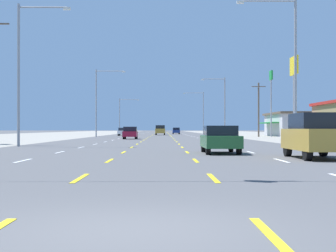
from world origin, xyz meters
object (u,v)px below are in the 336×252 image
suv_center_turn_far (160,130)px  streetlight_right_row_0 (290,61)px  streetlight_right_row_1 (222,102)px  sedan_inner_right_near (220,139)px  hatchback_inner_left_mid (130,133)px  streetlight_left_row_2 (122,113)px  streetlight_right_row_2 (201,109)px  pole_sign_right_row_1 (294,75)px  hatchback_inner_right_farther (176,131)px  streetlight_left_row_0 (23,65)px  sedan_far_left_midfar (123,132)px  hatchback_inner_right_farthest (176,131)px  streetlight_left_row_1 (99,98)px  suv_far_right_nearest (316,135)px  pole_sign_right_row_2 (271,89)px

suv_center_turn_far → streetlight_right_row_0: (9.91, -67.22, 5.27)m
streetlight_right_row_1 → sedan_inner_right_near: bearing=-96.6°
hatchback_inner_left_mid → streetlight_left_row_2: streetlight_left_row_2 is taller
streetlight_right_row_1 → suv_center_turn_far: bearing=113.4°
suv_center_turn_far → streetlight_right_row_2: size_ratio=0.48×
pole_sign_right_row_1 → streetlight_right_row_2: 73.12m
streetlight_left_row_2 → pole_sign_right_row_1: bearing=-72.2°
streetlight_right_row_0 → hatchback_inner_left_mid: bearing=116.4°
hatchback_inner_right_farther → streetlight_left_row_0: (-13.27, -85.27, 5.19)m
sedan_far_left_midfar → suv_center_turn_far: 11.43m
hatchback_inner_right_farther → streetlight_right_row_2: bearing=27.1°
sedan_inner_right_near → hatchback_inner_right_farthest: hatchback_inner_right_farthest is taller
streetlight_right_row_2 → suv_center_turn_far: bearing=-114.8°
streetlight_left_row_0 → streetlight_left_row_2: (0.23, 88.41, -0.85)m
streetlight_left_row_2 → streetlight_left_row_1: bearing=-90.1°
suv_center_turn_far → streetlight_right_row_0: streetlight_right_row_0 is taller
streetlight_left_row_1 → streetlight_right_row_0: bearing=-66.3°
suv_far_right_nearest → pole_sign_right_row_1: bearing=77.6°
suv_center_turn_far → streetlight_left_row_1: bearing=-112.4°
suv_far_right_nearest → streetlight_left_row_0: bearing=137.5°
hatchback_inner_right_farthest → streetlight_right_row_1: bearing=-83.6°
streetlight_right_row_0 → hatchback_inner_right_farther: bearing=94.2°
hatchback_inner_right_farthest → streetlight_right_row_2: size_ratio=0.38×
sedan_inner_right_near → streetlight_left_row_1: size_ratio=0.42×
streetlight_left_row_0 → streetlight_right_row_1: bearing=66.1°
streetlight_right_row_0 → streetlight_right_row_1: 44.21m
pole_sign_right_row_1 → streetlight_right_row_2: bearing=93.4°
pole_sign_right_row_1 → streetlight_left_row_1: streetlight_left_row_1 is taller
pole_sign_right_row_1 → streetlight_right_row_0: streetlight_right_row_0 is taller
sedan_inner_right_near → suv_far_right_nearest: bearing=-52.2°
streetlight_left_row_2 → streetlight_right_row_2: bearing=0.0°
suv_far_right_nearest → streetlight_left_row_0: size_ratio=0.47×
pole_sign_right_row_2 → streetlight_left_row_1: (-27.41, -1.22, -1.48)m
hatchback_inner_left_mid → hatchback_inner_right_farthest: size_ratio=1.00×
hatchback_inner_left_mid → hatchback_inner_right_farthest: same height
sedan_inner_right_near → streetlight_right_row_2: streetlight_right_row_2 is taller
hatchback_inner_right_farther → hatchback_inner_right_farthest: same height
suv_far_right_nearest → hatchback_inner_left_mid: (-10.80, 42.48, -0.24)m
hatchback_inner_right_farther → hatchback_inner_right_farthest: (0.27, 12.76, 0.00)m
sedan_inner_right_near → streetlight_left_row_2: size_ratio=0.52×
sedan_far_left_midfar → streetlight_right_row_2: 35.00m
hatchback_inner_right_farther → hatchback_inner_left_mid: bearing=-97.0°
hatchback_inner_left_mid → streetlight_right_row_0: streetlight_right_row_0 is taller
suv_center_turn_far → hatchback_inner_right_farther: bearing=78.5°
hatchback_inner_right_farther → streetlight_right_row_0: bearing=-85.8°
streetlight_left_row_0 → streetlight_left_row_1: (0.12, 44.20, 0.20)m
sedan_inner_right_near → sedan_far_left_midfar: size_ratio=1.00×
streetlight_left_row_1 → streetlight_right_row_1: (19.45, 0.00, -0.74)m
sedan_far_left_midfar → hatchback_inner_right_farthest: bearing=75.1°
pole_sign_right_row_1 → streetlight_right_row_1: 29.12m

